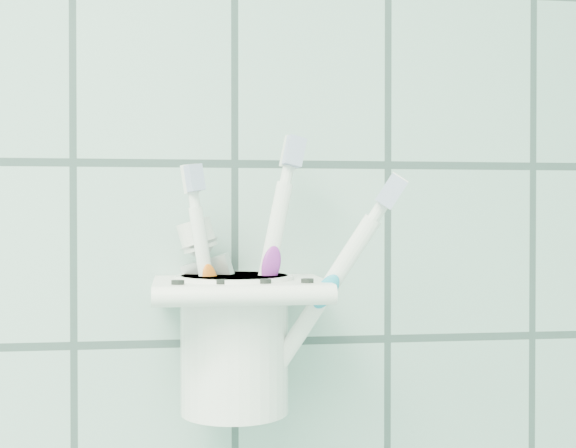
{
  "coord_description": "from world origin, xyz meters",
  "views": [
    {
      "loc": [
        0.59,
        0.55,
        1.36
      ],
      "look_at": [
        0.67,
        1.1,
        1.35
      ],
      "focal_mm": 50.0,
      "sensor_mm": 36.0,
      "label": 1
    }
  ],
  "objects_px": {
    "holder_bracket": "(239,291)",
    "toothbrush_orange": "(254,268)",
    "toothbrush_blue": "(241,265)",
    "toothpaste_tube": "(245,291)",
    "toothbrush_pink": "(225,282)",
    "cup": "(235,338)"
  },
  "relations": [
    {
      "from": "toothbrush_blue",
      "to": "toothpaste_tube",
      "type": "relative_size",
      "value": 1.36
    },
    {
      "from": "holder_bracket",
      "to": "toothbrush_pink",
      "type": "bearing_deg",
      "value": -165.43
    },
    {
      "from": "toothbrush_orange",
      "to": "toothpaste_tube",
      "type": "bearing_deg",
      "value": 115.55
    },
    {
      "from": "toothbrush_pink",
      "to": "cup",
      "type": "bearing_deg",
      "value": 11.49
    },
    {
      "from": "toothbrush_blue",
      "to": "toothbrush_orange",
      "type": "bearing_deg",
      "value": 12.72
    },
    {
      "from": "holder_bracket",
      "to": "toothbrush_blue",
      "type": "relative_size",
      "value": 0.62
    },
    {
      "from": "toothbrush_orange",
      "to": "toothbrush_pink",
      "type": "bearing_deg",
      "value": -169.37
    },
    {
      "from": "toothbrush_pink",
      "to": "toothbrush_blue",
      "type": "distance_m",
      "value": 0.02
    },
    {
      "from": "holder_bracket",
      "to": "toothbrush_blue",
      "type": "xyz_separation_m",
      "value": [
        0.0,
        -0.01,
        0.02
      ]
    },
    {
      "from": "toothbrush_blue",
      "to": "toothpaste_tube",
      "type": "height_order",
      "value": "toothbrush_blue"
    },
    {
      "from": "holder_bracket",
      "to": "cup",
      "type": "distance_m",
      "value": 0.04
    },
    {
      "from": "cup",
      "to": "toothbrush_pink",
      "type": "bearing_deg",
      "value": -137.33
    },
    {
      "from": "holder_bracket",
      "to": "cup",
      "type": "xyz_separation_m",
      "value": [
        -0.0,
        0.0,
        -0.04
      ]
    },
    {
      "from": "holder_bracket",
      "to": "toothbrush_pink",
      "type": "height_order",
      "value": "toothbrush_pink"
    },
    {
      "from": "cup",
      "to": "toothpaste_tube",
      "type": "bearing_deg",
      "value": 59.75
    },
    {
      "from": "holder_bracket",
      "to": "toothbrush_orange",
      "type": "height_order",
      "value": "toothbrush_orange"
    },
    {
      "from": "toothbrush_blue",
      "to": "toothbrush_orange",
      "type": "xyz_separation_m",
      "value": [
        0.01,
        0.0,
        -0.0
      ]
    },
    {
      "from": "cup",
      "to": "toothbrush_pink",
      "type": "relative_size",
      "value": 0.58
    },
    {
      "from": "toothbrush_orange",
      "to": "toothpaste_tube",
      "type": "xyz_separation_m",
      "value": [
        -0.01,
        0.02,
        -0.02
      ]
    },
    {
      "from": "holder_bracket",
      "to": "toothpaste_tube",
      "type": "bearing_deg",
      "value": 73.92
    },
    {
      "from": "holder_bracket",
      "to": "cup",
      "type": "bearing_deg",
      "value": 129.72
    },
    {
      "from": "holder_bracket",
      "to": "toothbrush_blue",
      "type": "bearing_deg",
      "value": -88.31
    }
  ]
}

